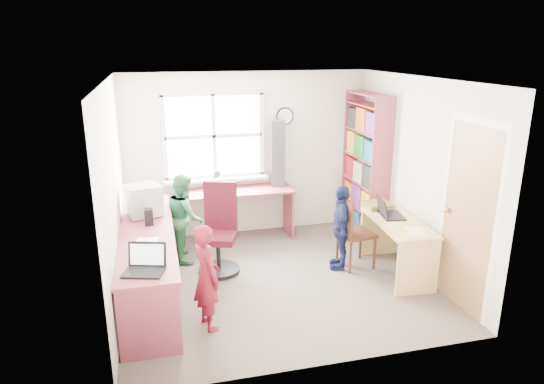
# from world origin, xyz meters

# --- Properties ---
(room) EXTENTS (3.64, 3.44, 2.44)m
(room) POSITION_xyz_m (0.01, 0.10, 1.22)
(room) COLOR #4C433C
(room) RESTS_ON ground
(l_desk) EXTENTS (2.38, 2.95, 0.75)m
(l_desk) POSITION_xyz_m (-1.31, -0.28, 0.46)
(l_desk) COLOR #9A3D4C
(l_desk) RESTS_ON ground
(right_desk) EXTENTS (0.62, 1.22, 0.68)m
(right_desk) POSITION_xyz_m (1.49, -0.17, 0.50)
(right_desk) COLOR #EBC675
(right_desk) RESTS_ON ground
(bookshelf) EXTENTS (0.30, 1.02, 2.10)m
(bookshelf) POSITION_xyz_m (1.65, 1.19, 1.00)
(bookshelf) COLOR #9A3D4C
(bookshelf) RESTS_ON ground
(swivel_chair) EXTENTS (0.67, 0.67, 1.13)m
(swivel_chair) POSITION_xyz_m (-0.63, 0.46, 0.49)
(swivel_chair) COLOR black
(swivel_chair) RESTS_ON ground
(wooden_chair) EXTENTS (0.45, 0.45, 0.94)m
(wooden_chair) POSITION_xyz_m (1.02, 0.14, 0.51)
(wooden_chair) COLOR #442516
(wooden_chair) RESTS_ON ground
(crt_monitor) EXTENTS (0.47, 0.45, 0.39)m
(crt_monitor) POSITION_xyz_m (-1.52, 0.62, 0.95)
(crt_monitor) COLOR silver
(crt_monitor) RESTS_ON l_desk
(laptop_left) EXTENTS (0.43, 0.39, 0.25)m
(laptop_left) POSITION_xyz_m (-1.51, -0.93, 0.81)
(laptop_left) COLOR black
(laptop_left) RESTS_ON l_desk
(laptop_right) EXTENTS (0.35, 0.40, 0.25)m
(laptop_right) POSITION_xyz_m (1.45, 0.03, 0.74)
(laptop_right) COLOR black
(laptop_right) RESTS_ON right_desk
(speaker_a) EXTENTS (0.10, 0.10, 0.20)m
(speaker_a) POSITION_xyz_m (-1.46, 0.28, 0.85)
(speaker_a) COLOR black
(speaker_a) RESTS_ON l_desk
(speaker_b) EXTENTS (0.09, 0.09, 0.17)m
(speaker_b) POSITION_xyz_m (-1.46, 0.75, 0.84)
(speaker_b) COLOR black
(speaker_b) RESTS_ON l_desk
(cd_tower) EXTENTS (0.21, 0.19, 0.97)m
(cd_tower) POSITION_xyz_m (0.40, 1.50, 1.24)
(cd_tower) COLOR black
(cd_tower) RESTS_ON l_desk
(game_box) EXTENTS (0.34, 0.34, 0.07)m
(game_box) POSITION_xyz_m (1.49, 0.39, 0.72)
(game_box) COLOR red
(game_box) RESTS_ON right_desk
(paper_a) EXTENTS (0.27, 0.35, 0.00)m
(paper_a) POSITION_xyz_m (-1.50, -0.28, 0.75)
(paper_a) COLOR white
(paper_a) RESTS_ON l_desk
(paper_b) EXTENTS (0.29, 0.35, 0.00)m
(paper_b) POSITION_xyz_m (1.54, -0.51, 0.69)
(paper_b) COLOR white
(paper_b) RESTS_ON right_desk
(potted_plant) EXTENTS (0.17, 0.14, 0.30)m
(potted_plant) POSITION_xyz_m (-0.53, 1.50, 0.90)
(potted_plant) COLOR #327F3C
(potted_plant) RESTS_ON l_desk
(person_red) EXTENTS (0.36, 0.46, 1.10)m
(person_red) POSITION_xyz_m (-0.93, -0.81, 0.55)
(person_red) COLOR maroon
(person_red) RESTS_ON ground
(person_green) EXTENTS (0.48, 0.59, 1.16)m
(person_green) POSITION_xyz_m (-1.02, 0.92, 0.58)
(person_green) COLOR #2D713C
(person_green) RESTS_ON ground
(person_navy) EXTENTS (0.47, 0.70, 1.10)m
(person_navy) POSITION_xyz_m (0.88, 0.15, 0.55)
(person_navy) COLOR #141A3E
(person_navy) RESTS_ON ground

